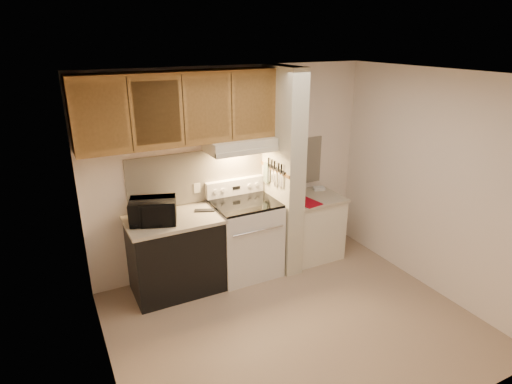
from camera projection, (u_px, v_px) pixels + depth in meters
floor at (294, 323)px, 4.46m from camera, size 3.60×3.60×0.00m
ceiling at (303, 76)px, 3.59m from camera, size 3.60×3.60×0.00m
wall_back at (233, 170)px, 5.28m from camera, size 3.60×2.50×0.02m
wall_left at (97, 255)px, 3.26m from camera, size 0.02×3.00×2.50m
wall_right at (434, 184)px, 4.79m from camera, size 0.02×3.00×2.50m
backsplash at (233, 172)px, 5.27m from camera, size 2.60×0.02×0.63m
range_body at (245, 239)px, 5.26m from camera, size 0.76×0.65×0.92m
oven_window at (257, 247)px, 4.98m from camera, size 0.50×0.01×0.30m
oven_handle at (259, 231)px, 4.88m from camera, size 0.65×0.02×0.02m
cooktop at (245, 203)px, 5.10m from camera, size 0.74×0.64×0.03m
range_backguard at (235, 187)px, 5.30m from camera, size 0.76×0.08×0.20m
range_display at (236, 188)px, 5.26m from camera, size 0.10×0.01×0.04m
range_knob_left_outer at (215, 191)px, 5.14m from camera, size 0.05×0.02×0.05m
range_knob_left_inner at (223, 190)px, 5.18m from camera, size 0.05×0.02×0.05m
range_knob_right_inner at (250, 186)px, 5.34m from camera, size 0.05×0.02×0.05m
range_knob_right_outer at (257, 184)px, 5.38m from camera, size 0.05×0.02×0.05m
dishwasher_front at (176, 256)px, 4.91m from camera, size 1.00×0.63×0.87m
left_countertop at (173, 220)px, 4.75m from camera, size 1.04×0.67×0.04m
spoon_rest at (205, 210)px, 4.93m from camera, size 0.24×0.16×0.02m
teal_jar at (161, 220)px, 4.57m from camera, size 0.10×0.10×0.09m
outlet at (197, 188)px, 5.10m from camera, size 0.08×0.01×0.12m
microwave at (153, 211)px, 4.58m from camera, size 0.56×0.46×0.27m
partition_pillar at (283, 172)px, 5.20m from camera, size 0.22×0.70×2.50m
pillar_trim at (274, 169)px, 5.13m from camera, size 0.01×0.70×0.04m
knife_strip at (276, 169)px, 5.08m from camera, size 0.02×0.42×0.04m
knife_blade_a at (282, 181)px, 4.98m from camera, size 0.01×0.03×0.16m
knife_handle_a at (281, 168)px, 4.94m from camera, size 0.02×0.02×0.10m
knife_blade_b at (279, 180)px, 5.04m from camera, size 0.01×0.04×0.18m
knife_handle_b at (279, 167)px, 4.99m from camera, size 0.02×0.02×0.10m
knife_blade_c at (275, 179)px, 5.12m from camera, size 0.01×0.04×0.20m
knife_handle_c at (275, 165)px, 5.07m from camera, size 0.02×0.02×0.10m
knife_blade_d at (272, 176)px, 5.17m from camera, size 0.01×0.04×0.16m
knife_handle_d at (272, 163)px, 5.13m from camera, size 0.02×0.02×0.10m
knife_blade_e at (269, 174)px, 5.25m from camera, size 0.01×0.04×0.18m
knife_handle_e at (269, 162)px, 5.20m from camera, size 0.02×0.02×0.10m
oven_mitt at (266, 173)px, 5.30m from camera, size 0.03×0.10×0.25m
right_cab_base at (311, 228)px, 5.69m from camera, size 0.70×0.60×0.81m
right_countertop at (313, 198)px, 5.54m from camera, size 0.74×0.64×0.04m
red_folder at (307, 202)px, 5.33m from camera, size 0.29×0.36×0.01m
white_box at (319, 188)px, 5.77m from camera, size 0.17×0.14×0.04m
range_hood at (240, 144)px, 4.96m from camera, size 0.78×0.44×0.15m
hood_lip at (248, 152)px, 4.80m from camera, size 0.78×0.04×0.06m
upper_cabinets at (179, 108)px, 4.55m from camera, size 2.18×0.33×0.77m
cab_door_a at (101, 117)px, 4.07m from camera, size 0.46×0.01×0.63m
cab_gap_a at (130, 115)px, 4.18m from camera, size 0.01×0.01×0.73m
cab_door_b at (157, 113)px, 4.30m from camera, size 0.46×0.01×0.63m
cab_gap_b at (183, 111)px, 4.41m from camera, size 0.01×0.01×0.73m
cab_door_c at (208, 109)px, 4.53m from camera, size 0.46×0.01×0.63m
cab_gap_c at (232, 107)px, 4.64m from camera, size 0.01×0.01×0.73m
cab_door_d at (254, 105)px, 4.76m from camera, size 0.46×0.01×0.63m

